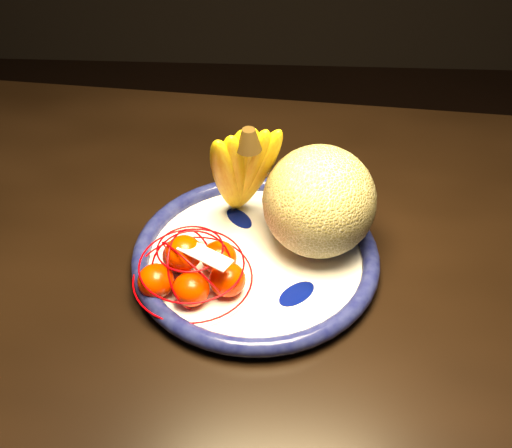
{
  "coord_description": "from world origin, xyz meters",
  "views": [
    {
      "loc": [
        -0.02,
        -0.59,
        1.47
      ],
      "look_at": [
        -0.05,
        0.08,
        0.88
      ],
      "focal_mm": 45.0,
      "sensor_mm": 36.0,
      "label": 1
    }
  ],
  "objects_px": {
    "cantaloupe": "(319,202)",
    "banana_bunch": "(241,168)",
    "dining_table": "(316,314)",
    "mandarin_bag": "(193,269)",
    "fruit_bowl": "(256,257)"
  },
  "relations": [
    {
      "from": "dining_table",
      "to": "banana_bunch",
      "type": "height_order",
      "value": "banana_bunch"
    },
    {
      "from": "fruit_bowl",
      "to": "mandarin_bag",
      "type": "bearing_deg",
      "value": -145.77
    },
    {
      "from": "dining_table",
      "to": "fruit_bowl",
      "type": "xyz_separation_m",
      "value": [
        -0.09,
        0.02,
        0.1
      ]
    },
    {
      "from": "mandarin_bag",
      "to": "dining_table",
      "type": "bearing_deg",
      "value": 12.29
    },
    {
      "from": "fruit_bowl",
      "to": "banana_bunch",
      "type": "distance_m",
      "value": 0.13
    },
    {
      "from": "dining_table",
      "to": "mandarin_bag",
      "type": "height_order",
      "value": "mandarin_bag"
    },
    {
      "from": "cantaloupe",
      "to": "banana_bunch",
      "type": "height_order",
      "value": "banana_bunch"
    },
    {
      "from": "cantaloupe",
      "to": "mandarin_bag",
      "type": "xyz_separation_m",
      "value": [
        -0.17,
        -0.09,
        -0.05
      ]
    },
    {
      "from": "cantaloupe",
      "to": "mandarin_bag",
      "type": "bearing_deg",
      "value": -152.11
    },
    {
      "from": "cantaloupe",
      "to": "banana_bunch",
      "type": "relative_size",
      "value": 0.78
    },
    {
      "from": "fruit_bowl",
      "to": "cantaloupe",
      "type": "xyz_separation_m",
      "value": [
        0.09,
        0.03,
        0.08
      ]
    },
    {
      "from": "dining_table",
      "to": "banana_bunch",
      "type": "bearing_deg",
      "value": 145.97
    },
    {
      "from": "dining_table",
      "to": "banana_bunch",
      "type": "distance_m",
      "value": 0.25
    },
    {
      "from": "dining_table",
      "to": "cantaloupe",
      "type": "bearing_deg",
      "value": 101.52
    },
    {
      "from": "cantaloupe",
      "to": "mandarin_bag",
      "type": "relative_size",
      "value": 0.91
    }
  ]
}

